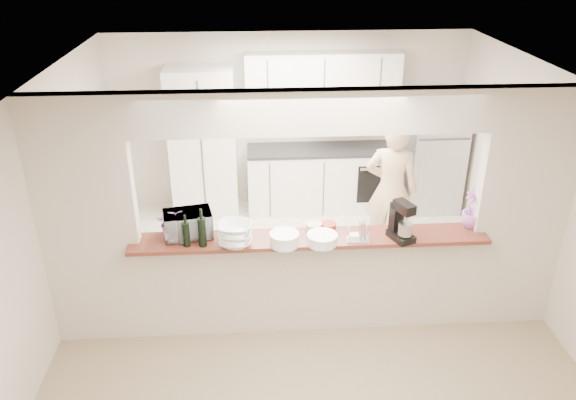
{
  "coord_description": "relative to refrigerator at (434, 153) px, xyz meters",
  "views": [
    {
      "loc": [
        -0.51,
        -4.67,
        3.73
      ],
      "look_at": [
        -0.19,
        0.3,
        1.32
      ],
      "focal_mm": 35.0,
      "sensor_mm": 36.0,
      "label": 1
    }
  ],
  "objects": [
    {
      "name": "floor",
      "position": [
        -2.05,
        -2.65,
        -0.85
      ],
      "size": [
        6.0,
        6.0,
        0.0
      ],
      "primitive_type": "plane",
      "color": "tan",
      "rests_on": "ground"
    },
    {
      "name": "tile_overlay",
      "position": [
        -2.05,
        -1.1,
        -0.84
      ],
      "size": [
        5.0,
        2.9,
        0.01
      ],
      "primitive_type": "cube",
      "color": "silver",
      "rests_on": "floor"
    },
    {
      "name": "partition",
      "position": [
        -2.05,
        -2.65,
        0.63
      ],
      "size": [
        5.0,
        0.15,
        2.5
      ],
      "color": "beige",
      "rests_on": "floor"
    },
    {
      "name": "bar_counter",
      "position": [
        -2.05,
        -2.65,
        -0.27
      ],
      "size": [
        3.4,
        0.38,
        1.09
      ],
      "color": "beige",
      "rests_on": "floor"
    },
    {
      "name": "kitchen_cabinets",
      "position": [
        -2.24,
        0.07,
        0.12
      ],
      "size": [
        3.15,
        0.62,
        2.25
      ],
      "color": "white",
      "rests_on": "floor"
    },
    {
      "name": "refrigerator",
      "position": [
        0.0,
        0.0,
        0.0
      ],
      "size": [
        0.75,
        0.7,
        1.7
      ],
      "primitive_type": "cube",
      "color": "#BBBAC0",
      "rests_on": "floor"
    },
    {
      "name": "flower_left",
      "position": [
        -3.35,
        -2.6,
        0.39
      ],
      "size": [
        0.31,
        0.28,
        0.31
      ],
      "primitive_type": "imported",
      "rotation": [
        0.0,
        0.0,
        0.15
      ],
      "color": "#CB6BAB",
      "rests_on": "bar_counter"
    },
    {
      "name": "wine_bottle_a",
      "position": [
        -3.2,
        -2.79,
        0.37
      ],
      "size": [
        0.06,
        0.06,
        0.32
      ],
      "color": "black",
      "rests_on": "bar_counter"
    },
    {
      "name": "wine_bottle_b",
      "position": [
        -3.05,
        -2.8,
        0.39
      ],
      "size": [
        0.08,
        0.08,
        0.38
      ],
      "color": "black",
      "rests_on": "bar_counter"
    },
    {
      "name": "toaster_oven",
      "position": [
        -3.2,
        -2.6,
        0.36
      ],
      "size": [
        0.5,
        0.38,
        0.25
      ],
      "primitive_type": "imported",
      "rotation": [
        0.0,
        0.0,
        0.19
      ],
      "color": "#B6B7BB",
      "rests_on": "bar_counter"
    },
    {
      "name": "serving_bowls",
      "position": [
        -2.75,
        -2.82,
        0.35
      ],
      "size": [
        0.34,
        0.34,
        0.22
      ],
      "primitive_type": "imported",
      "rotation": [
        0.0,
        0.0,
        -0.14
      ],
      "color": "white",
      "rests_on": "bar_counter"
    },
    {
      "name": "plate_stack_a",
      "position": [
        -2.3,
        -2.84,
        0.3
      ],
      "size": [
        0.27,
        0.27,
        0.12
      ],
      "color": "white",
      "rests_on": "bar_counter"
    },
    {
      "name": "plate_stack_b",
      "position": [
        -1.95,
        -2.84,
        0.29
      ],
      "size": [
        0.29,
        0.29,
        0.1
      ],
      "color": "white",
      "rests_on": "bar_counter"
    },
    {
      "name": "red_bowl",
      "position": [
        -1.85,
        -2.57,
        0.27
      ],
      "size": [
        0.15,
        0.15,
        0.07
      ],
      "primitive_type": "cylinder",
      "color": "maroon",
      "rests_on": "bar_counter"
    },
    {
      "name": "tan_bowl",
      "position": [
        -2.0,
        -2.57,
        0.28
      ],
      "size": [
        0.16,
        0.16,
        0.07
      ],
      "primitive_type": "cylinder",
      "color": "beige",
      "rests_on": "bar_counter"
    },
    {
      "name": "utensil_caddy",
      "position": [
        -1.6,
        -2.8,
        0.32
      ],
      "size": [
        0.22,
        0.14,
        0.2
      ],
      "color": "silver",
      "rests_on": "bar_counter"
    },
    {
      "name": "stand_mixer",
      "position": [
        -1.2,
        -2.79,
        0.41
      ],
      "size": [
        0.25,
        0.3,
        0.39
      ],
      "color": "black",
      "rests_on": "bar_counter"
    },
    {
      "name": "flower_right",
      "position": [
        -0.45,
        -2.6,
        0.43
      ],
      "size": [
        0.28,
        0.28,
        0.38
      ],
      "primitive_type": "imported",
      "rotation": [
        0.0,
        0.0,
        0.38
      ],
      "color": "#C06ECC",
      "rests_on": "bar_counter"
    },
    {
      "name": "person",
      "position": [
        -0.92,
        -1.26,
        0.02
      ],
      "size": [
        0.74,
        0.6,
        1.74
      ],
      "primitive_type": "imported",
      "rotation": [
        0.0,
        0.0,
        2.81
      ],
      "color": "#DAB58D",
      "rests_on": "floor"
    }
  ]
}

